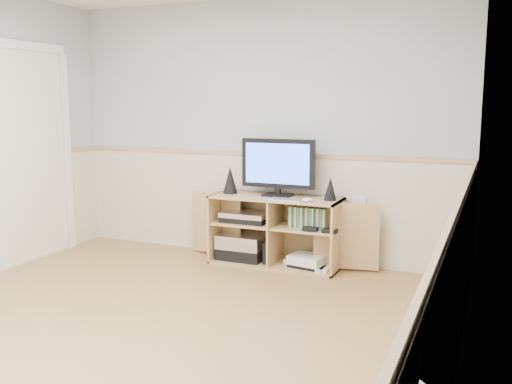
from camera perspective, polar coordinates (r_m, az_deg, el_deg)
room at (r=3.75m, az=-13.08°, el=4.05°), size 4.04×4.54×2.54m
media_cabinet at (r=5.42m, az=2.19°, el=-3.72°), size 1.90×0.46×0.65m
monitor at (r=5.31m, az=2.21°, el=2.69°), size 0.71×0.18×0.54m
speaker_left at (r=5.49m, az=-2.60°, el=1.21°), size 0.14×0.14×0.26m
speaker_right at (r=5.15m, az=7.44°, el=0.34°), size 0.11×0.11×0.21m
keyboard at (r=5.12m, az=3.04°, el=-0.76°), size 0.31×0.13×0.01m
mouse at (r=5.06m, az=5.18°, el=-0.78°), size 0.11×0.10×0.04m
av_components at (r=5.52m, az=-1.22°, el=-4.69°), size 0.52×0.33×0.47m
game_consoles at (r=5.32m, az=5.10°, el=-6.90°), size 0.46×0.31×0.11m
game_cases at (r=5.21m, az=5.25°, el=-2.53°), size 0.34×0.14×0.19m
wall_outlet at (r=5.33m, az=10.30°, el=-1.12°), size 0.12×0.03×0.12m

